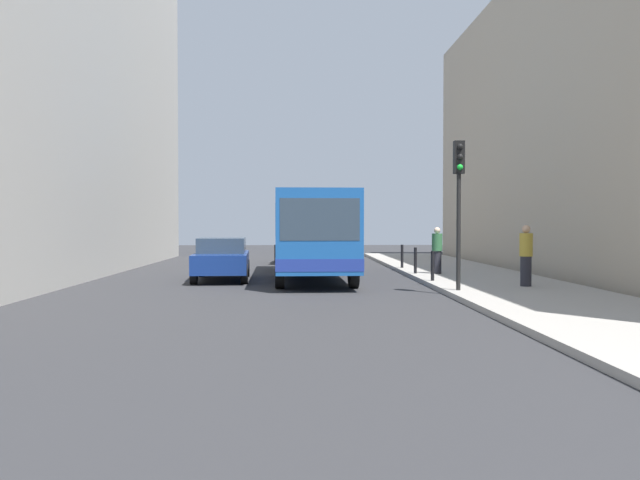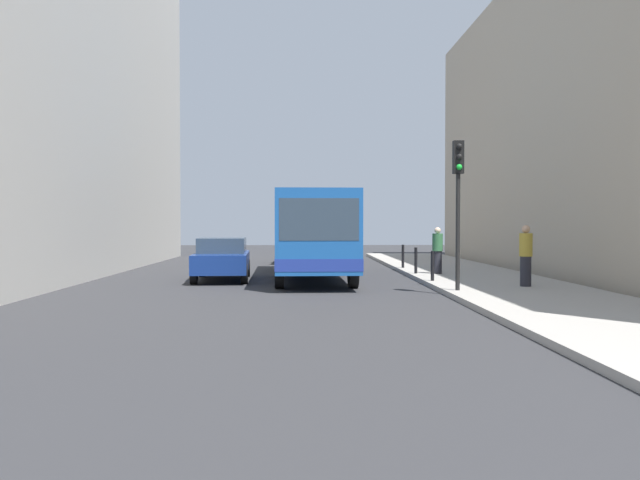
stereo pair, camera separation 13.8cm
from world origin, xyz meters
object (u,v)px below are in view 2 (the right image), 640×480
Objects in this scene: car_behind_bus at (298,247)px; bollard_near at (432,266)px; traffic_light at (458,186)px; pedestrian_near_signal at (526,256)px; bus at (311,230)px; bollard_far at (403,256)px; car_beside_bus at (222,258)px; bollard_mid at (416,260)px; pedestrian_mid_sidewalk at (438,251)px.

car_behind_bus reaches higher than bollard_near.
pedestrian_near_signal is at bearing 25.98° from traffic_light.
bus is 11.66× the size of bollard_far.
bus is 5.08m from bollard_far.
car_behind_bus is 1.10× the size of traffic_light.
bollard_near is at bearing 112.94° from car_behind_bus.
car_beside_bus is 4.72× the size of bollard_near.
traffic_light is 6.65m from bollard_mid.
car_behind_bus is 4.75× the size of bollard_mid.
bollard_mid is at bearing 178.36° from bus.
car_behind_bus is 4.75× the size of bollard_near.
bus reaches higher than bollard_near.
pedestrian_mid_sidewalk is (7.73, 0.81, 0.21)m from car_beside_bus.
car_beside_bus is 2.65× the size of pedestrian_mid_sidewalk.
pedestrian_mid_sidewalk is at bearing 75.66° from bollard_near.
car_beside_bus is 1.09× the size of traffic_light.
car_beside_bus is 7.03m from bollard_mid.
bollard_mid is at bearing -175.32° from car_beside_bus.
traffic_light is 4.32× the size of bollard_mid.
car_beside_bus is 4.72× the size of bollard_mid.
car_beside_bus is at bearing 162.42° from bollard_near.
pedestrian_near_signal is (2.35, -1.97, 0.42)m from bollard_near.
bus is 2.70× the size of traffic_light.
pedestrian_mid_sidewalk reaches higher than car_beside_bus.
pedestrian_near_signal is at bearing 138.93° from bus.
bollard_far is (4.36, -6.48, -0.16)m from car_behind_bus.
pedestrian_mid_sidewalk reaches higher than car_behind_bus.
pedestrian_mid_sidewalk is (0.67, 6.08, -2.01)m from traffic_light.
pedestrian_mid_sidewalk is at bearing 176.81° from bus.
bollard_near is at bearing 91.87° from traffic_light.
pedestrian_near_signal is (6.19, -5.12, -0.68)m from bus.
bollard_near is (6.96, -2.21, -0.16)m from car_beside_bus.
bollard_far is at bearing 90.61° from traffic_light.
car_behind_bus is (2.60, 10.56, 0.00)m from car_beside_bus.
pedestrian_near_signal is (2.35, -8.25, 0.42)m from bollard_far.
bollard_near is at bearing -90.00° from bollard_far.
bus is 11.66× the size of bollard_near.
bus is 4.67m from pedestrian_mid_sidewalk.
car_behind_bus is 11.02m from pedestrian_mid_sidewalk.
bollard_mid is (3.84, -0.01, -1.10)m from bus.
traffic_light is at bearing 130.27° from pedestrian_near_signal.
pedestrian_mid_sidewalk reaches higher than bollard_mid.
traffic_light is 2.29× the size of pedestrian_near_signal.
bus is at bearing 97.17° from car_behind_bus.
bus is 9.67m from car_behind_bus.
bollard_near is (3.84, -3.15, -1.10)m from bus.
car_behind_bus is at bearing 114.37° from bollard_mid.
bollard_far is 3.38m from pedestrian_mid_sidewalk.
pedestrian_mid_sidewalk reaches higher than bollard_near.
bollard_mid is (0.00, 3.14, 0.00)m from bollard_near.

